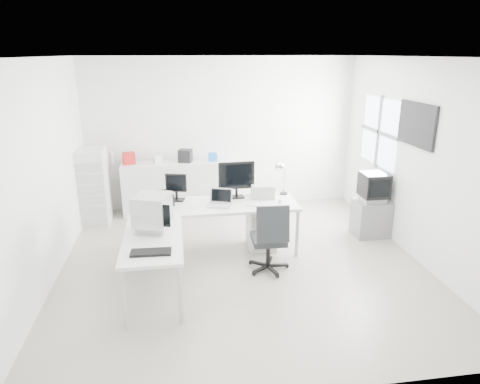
{
  "coord_description": "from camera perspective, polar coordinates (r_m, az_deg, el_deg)",
  "views": [
    {
      "loc": [
        -0.85,
        -5.4,
        2.85
      ],
      "look_at": [
        0.0,
        0.2,
        1.0
      ],
      "focal_mm": 32.0,
      "sensor_mm": 36.0,
      "label": 1
    }
  ],
  "objects": [
    {
      "name": "floor",
      "position": [
        6.16,
        0.28,
        -9.45
      ],
      "size": [
        5.0,
        5.0,
        0.01
      ],
      "primitive_type": "cube",
      "color": "beige",
      "rests_on": "ground"
    },
    {
      "name": "ceiling",
      "position": [
        5.46,
        0.33,
        17.58
      ],
      "size": [
        5.0,
        5.0,
        0.01
      ],
      "primitive_type": "cube",
      "color": "white",
      "rests_on": "back_wall"
    },
    {
      "name": "back_wall",
      "position": [
        8.07,
        -2.47,
        7.73
      ],
      "size": [
        5.0,
        0.02,
        2.8
      ],
      "primitive_type": "cube",
      "color": "silver",
      "rests_on": "floor"
    },
    {
      "name": "left_wall",
      "position": [
        5.83,
        -24.79,
        1.99
      ],
      "size": [
        0.02,
        5.0,
        2.8
      ],
      "primitive_type": "cube",
      "color": "silver",
      "rests_on": "floor"
    },
    {
      "name": "right_wall",
      "position": [
        6.51,
        22.64,
        3.83
      ],
      "size": [
        0.02,
        5.0,
        2.8
      ],
      "primitive_type": "cube",
      "color": "silver",
      "rests_on": "floor"
    },
    {
      "name": "window",
      "position": [
        7.49,
        18.06,
        7.61
      ],
      "size": [
        0.02,
        1.2,
        1.1
      ],
      "primitive_type": null,
      "color": "white",
      "rests_on": "right_wall"
    },
    {
      "name": "wall_picture",
      "position": [
        6.49,
        22.5,
        8.32
      ],
      "size": [
        0.04,
        0.9,
        0.6
      ],
      "primitive_type": null,
      "color": "black",
      "rests_on": "right_wall"
    },
    {
      "name": "main_desk",
      "position": [
        6.37,
        -3.27,
        -4.79
      ],
      "size": [
        2.4,
        0.8,
        0.75
      ],
      "primitive_type": null,
      "color": "silver",
      "rests_on": "floor"
    },
    {
      "name": "side_desk",
      "position": [
        5.36,
        -11.32,
        -9.76
      ],
      "size": [
        0.7,
        1.4,
        0.75
      ],
      "primitive_type": null,
      "color": "silver",
      "rests_on": "floor"
    },
    {
      "name": "drawer_pedestal",
      "position": [
        6.54,
        2.84,
        -4.87
      ],
      "size": [
        0.4,
        0.5,
        0.6
      ],
      "primitive_type": "cube",
      "color": "silver",
      "rests_on": "floor"
    },
    {
      "name": "inkjet_printer",
      "position": [
        6.29,
        -11.16,
        -0.97
      ],
      "size": [
        0.54,
        0.47,
        0.16
      ],
      "primitive_type": "cube",
      "rotation": [
        0.0,
        0.0,
        0.29
      ],
      "color": "black",
      "rests_on": "main_desk"
    },
    {
      "name": "lcd_monitor_small",
      "position": [
        6.39,
        -8.49,
        0.57
      ],
      "size": [
        0.35,
        0.25,
        0.4
      ],
      "primitive_type": null,
      "rotation": [
        0.0,
        0.0,
        -0.26
      ],
      "color": "black",
      "rests_on": "main_desk"
    },
    {
      "name": "lcd_monitor_large",
      "position": [
        6.42,
        -0.48,
        1.68
      ],
      "size": [
        0.56,
        0.25,
        0.57
      ],
      "primitive_type": null,
      "rotation": [
        0.0,
        0.0,
        0.06
      ],
      "color": "black",
      "rests_on": "main_desk"
    },
    {
      "name": "laptop",
      "position": [
        6.11,
        -2.79,
        -0.96
      ],
      "size": [
        0.41,
        0.42,
        0.21
      ],
      "primitive_type": null,
      "rotation": [
        0.0,
        0.0,
        -0.33
      ],
      "color": "#B7B7BA",
      "rests_on": "main_desk"
    },
    {
      "name": "white_keyboard",
      "position": [
        6.18,
        2.81,
        -1.7
      ],
      "size": [
        0.43,
        0.21,
        0.02
      ],
      "primitive_type": "cube",
      "rotation": [
        0.0,
        0.0,
        -0.21
      ],
      "color": "silver",
      "rests_on": "main_desk"
    },
    {
      "name": "white_mouse",
      "position": [
        6.28,
        5.41,
        -1.19
      ],
      "size": [
        0.07,
        0.07,
        0.07
      ],
      "primitive_type": "sphere",
      "color": "silver",
      "rests_on": "main_desk"
    },
    {
      "name": "laser_printer",
      "position": [
        6.51,
        3.05,
        0.2
      ],
      "size": [
        0.39,
        0.34,
        0.2
      ],
      "primitive_type": "cube",
      "rotation": [
        0.0,
        0.0,
        -0.13
      ],
      "color": "#A8A8A8",
      "rests_on": "main_desk"
    },
    {
      "name": "desk_lamp",
      "position": [
        6.62,
        5.91,
        1.92
      ],
      "size": [
        0.21,
        0.21,
        0.53
      ],
      "primitive_type": null,
      "rotation": [
        0.0,
        0.0,
        -0.18
      ],
      "color": "silver",
      "rests_on": "main_desk"
    },
    {
      "name": "crt_monitor",
      "position": [
        5.35,
        -11.61,
        -2.92
      ],
      "size": [
        0.47,
        0.47,
        0.43
      ],
      "primitive_type": null,
      "rotation": [
        0.0,
        0.0,
        -0.31
      ],
      "color": "#B7B7BA",
      "rests_on": "side_desk"
    },
    {
      "name": "black_keyboard",
      "position": [
        4.83,
        -11.79,
        -7.87
      ],
      "size": [
        0.45,
        0.2,
        0.03
      ],
      "primitive_type": "cube",
      "rotation": [
        0.0,
        0.0,
        -0.04
      ],
      "color": "black",
      "rests_on": "side_desk"
    },
    {
      "name": "office_chair",
      "position": [
        5.8,
        3.83,
        -5.84
      ],
      "size": [
        0.6,
        0.6,
        1.0
      ],
      "primitive_type": null,
      "rotation": [
        0.0,
        0.0,
        -0.04
      ],
      "color": "#292B2E",
      "rests_on": "floor"
    },
    {
      "name": "tv_cabinet",
      "position": [
        7.27,
        17.02,
        -3.33
      ],
      "size": [
        0.54,
        0.44,
        0.59
      ],
      "primitive_type": "cube",
      "color": "slate",
      "rests_on": "floor"
    },
    {
      "name": "crt_tv",
      "position": [
        7.1,
        17.41,
        0.58
      ],
      "size": [
        0.5,
        0.48,
        0.45
      ],
      "primitive_type": null,
      "color": "black",
      "rests_on": "tv_cabinet"
    },
    {
      "name": "sideboard",
      "position": [
        8.0,
        -8.57,
        0.63
      ],
      "size": [
        1.91,
        0.48,
        0.95
      ],
      "primitive_type": "cube",
      "color": "silver",
      "rests_on": "floor"
    },
    {
      "name": "clutter_box_a",
      "position": [
        7.89,
        -14.6,
        4.38
      ],
      "size": [
        0.25,
        0.23,
        0.21
      ],
      "primitive_type": "cube",
      "rotation": [
        0.0,
        0.0,
        0.26
      ],
      "color": "#B41C19",
      "rests_on": "sideboard"
    },
    {
      "name": "clutter_box_b",
      "position": [
        7.86,
        -10.95,
        4.33
      ],
      "size": [
        0.17,
        0.16,
        0.14
      ],
      "primitive_type": "cube",
      "rotation": [
        0.0,
        0.0,
        0.38
      ],
      "color": "silver",
      "rests_on": "sideboard"
    },
    {
      "name": "clutter_box_c",
      "position": [
        7.84,
        -7.31,
        4.82
      ],
      "size": [
        0.28,
        0.26,
        0.23
      ],
      "primitive_type": "cube",
      "rotation": [
        0.0,
        0.0,
        -0.28
      ],
      "color": "black",
      "rests_on": "sideboard"
    },
    {
      "name": "clutter_box_d",
      "position": [
        7.88,
        -3.65,
        4.69
      ],
      "size": [
        0.15,
        0.14,
        0.15
      ],
      "primitive_type": "cube",
      "rotation": [
        0.0,
        0.0,
        0.06
      ],
      "color": "blue",
      "rests_on": "sideboard"
    },
    {
      "name": "clutter_bottle",
      "position": [
        7.96,
        -16.72,
        4.37
      ],
      "size": [
        0.07,
        0.07,
        0.22
      ],
      "primitive_type": "cylinder",
      "color": "silver",
      "rests_on": "sideboard"
    },
    {
      "name": "filing_cabinet",
      "position": [
        7.75,
        -18.88,
        0.69
      ],
      "size": [
        0.46,
        0.55,
        1.32
      ],
      "primitive_type": "cube",
      "color": "silver",
      "rests_on": "floor"
    }
  ]
}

